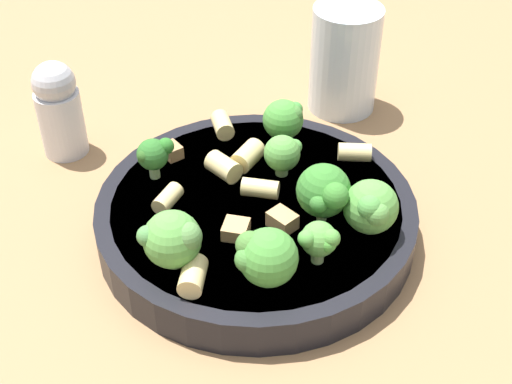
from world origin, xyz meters
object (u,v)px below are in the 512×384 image
at_px(pasta_bowl, 256,214).
at_px(pepper_shaker, 59,109).
at_px(rigatoni_0, 193,276).
at_px(rigatoni_6, 168,199).
at_px(rigatoni_4, 260,188).
at_px(broccoli_floret_4, 323,195).
at_px(rigatoni_3, 223,167).
at_px(broccoli_floret_2, 266,257).
at_px(chicken_chunk_1, 172,151).
at_px(rigatoni_5, 248,156).
at_px(rigatoni_2, 355,152).
at_px(broccoli_floret_0, 155,152).
at_px(broccoli_floret_3, 286,119).
at_px(broccoli_floret_7, 371,207).
at_px(rigatoni_1, 222,125).
at_px(broccoli_floret_1, 173,239).
at_px(broccoli_floret_5, 282,153).
at_px(broccoli_floret_6, 320,240).
at_px(chicken_chunk_2, 282,220).
at_px(drinking_glass, 344,66).

distance_m(pasta_bowl, pepper_shaker, 0.20).
xyz_separation_m(rigatoni_0, rigatoni_6, (-0.07, -0.05, -0.00)).
bearing_deg(rigatoni_4, pepper_shaker, -98.51).
height_order(broccoli_floret_4, rigatoni_3, broccoli_floret_4).
xyz_separation_m(broccoli_floret_2, chicken_chunk_1, (-0.10, -0.12, -0.02)).
height_order(rigatoni_4, rigatoni_6, same).
distance_m(broccoli_floret_2, chicken_chunk_1, 0.16).
bearing_deg(rigatoni_3, rigatoni_5, 148.71).
xyz_separation_m(pasta_bowl, rigatoni_2, (-0.08, 0.05, 0.02)).
bearing_deg(rigatoni_4, broccoli_floret_4, 75.48).
distance_m(broccoli_floret_0, rigatoni_0, 0.13).
height_order(broccoli_floret_0, broccoli_floret_3, broccoli_floret_3).
bearing_deg(broccoli_floret_3, chicken_chunk_1, -57.68).
height_order(broccoli_floret_2, broccoli_floret_4, broccoli_floret_4).
relative_size(broccoli_floret_7, rigatoni_1, 1.63).
xyz_separation_m(broccoli_floret_2, rigatoni_2, (-0.15, 0.02, -0.02)).
bearing_deg(rigatoni_5, pasta_bowl, 29.71).
bearing_deg(broccoli_floret_4, rigatoni_1, -125.54).
bearing_deg(rigatoni_3, broccoli_floret_7, 79.48).
xyz_separation_m(broccoli_floret_0, rigatoni_2, (-0.08, 0.14, -0.01)).
xyz_separation_m(broccoli_floret_1, broccoli_floret_7, (-0.08, 0.11, -0.00)).
bearing_deg(broccoli_floret_5, broccoli_floret_3, -164.43).
distance_m(broccoli_floret_6, chicken_chunk_2, 0.05).
xyz_separation_m(broccoli_floret_4, pepper_shaker, (-0.04, -0.25, -0.01)).
bearing_deg(chicken_chunk_1, broccoli_floret_5, 97.42).
xyz_separation_m(broccoli_floret_2, rigatoni_4, (-0.08, -0.04, -0.02)).
xyz_separation_m(broccoli_floret_1, drinking_glass, (-0.29, 0.04, -0.01)).
distance_m(broccoli_floret_2, rigatoni_4, 0.09).
relative_size(rigatoni_0, pepper_shaker, 0.31).
relative_size(rigatoni_5, pepper_shaker, 0.31).
relative_size(rigatoni_5, drinking_glass, 0.27).
height_order(rigatoni_1, pepper_shaker, pepper_shaker).
relative_size(broccoli_floret_1, rigatoni_2, 1.67).
xyz_separation_m(broccoli_floret_3, chicken_chunk_2, (0.10, 0.03, -0.02)).
relative_size(pasta_bowl, broccoli_floret_0, 7.14).
height_order(broccoli_floret_0, rigatoni_4, broccoli_floret_0).
distance_m(broccoli_floret_0, rigatoni_1, 0.08).
bearing_deg(rigatoni_2, broccoli_floret_6, 4.16).
bearing_deg(broccoli_floret_2, broccoli_floret_3, -164.79).
xyz_separation_m(rigatoni_1, rigatoni_2, (-0.00, 0.12, -0.00)).
bearing_deg(drinking_glass, broccoli_floret_4, 11.88).
bearing_deg(rigatoni_0, rigatoni_5, -173.09).
xyz_separation_m(rigatoni_5, chicken_chunk_2, (0.06, 0.05, -0.00)).
relative_size(broccoli_floret_2, rigatoni_0, 1.55).
distance_m(rigatoni_0, rigatoni_2, 0.18).
bearing_deg(broccoli_floret_7, rigatoni_3, -100.52).
height_order(rigatoni_6, drinking_glass, drinking_glass).
bearing_deg(rigatoni_6, pasta_bowl, 114.85).
distance_m(pasta_bowl, chicken_chunk_1, 0.09).
distance_m(rigatoni_0, pepper_shaker, 0.23).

